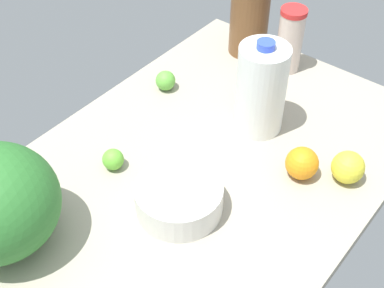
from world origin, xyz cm
name	(u,v)px	position (x,y,z in cm)	size (l,w,h in cm)	color
countertop	(192,180)	(0.00, 0.00, 1.50)	(120.00, 76.00, 3.00)	#A69D8A
chocolate_milk_jug	(250,9)	(-50.86, -19.69, 16.96)	(11.22, 11.22, 29.48)	brown
milk_jug	(261,89)	(-24.15, 1.95, 14.71)	(12.23, 12.23, 24.99)	white
tumbler_cup	(290,40)	(-50.42, -5.57, 12.57)	(7.33, 7.33, 19.05)	beige
mixing_bowl	(179,198)	(9.48, 4.04, 6.41)	(19.00, 19.00, 6.83)	silver
lime_beside_bowl	(113,159)	(9.48, -15.99, 5.55)	(5.09, 5.09, 5.09)	#64BB37
lemon_loose	(348,167)	(-21.31, 28.16, 6.80)	(7.59, 7.59, 7.59)	yellow
orange_far_back	(302,163)	(-15.86, 19.41, 6.83)	(7.66, 7.66, 7.66)	orange
lime_near_front	(166,81)	(-21.12, -26.36, 5.74)	(5.48, 5.48, 5.48)	#5FB13E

